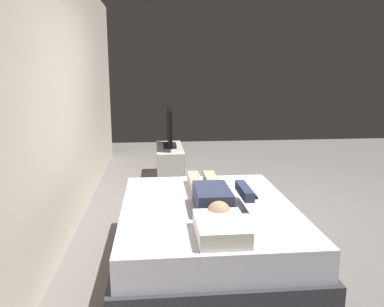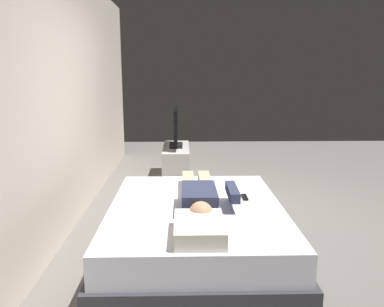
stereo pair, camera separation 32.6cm
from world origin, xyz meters
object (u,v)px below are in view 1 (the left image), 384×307
pillow (221,228)px  person (212,195)px  bed (208,236)px  remote (254,196)px  tv (169,129)px  tv_stand (170,163)px

pillow → person: size_ratio=0.38×
bed → remote: bearing=-67.8°
bed → person: bearing=-51.4°
pillow → tv: 3.46m
person → tv_stand: 2.81m
bed → person: (0.03, -0.04, 0.36)m
bed → person: person is taller
remote → pillow: bearing=151.8°
pillow → person: person is taller
bed → person: 0.36m
tv → tv_stand: bearing=90.0°
pillow → tv_stand: pillow is taller
bed → tv: size_ratio=2.19×
person → tv: (2.77, 0.25, 0.16)m
remote → bed: bearing=112.2°
tv → person: bearing=-174.9°
tv_stand → tv: bearing=-90.0°
pillow → remote: bearing=-28.2°
bed → tv_stand: bearing=4.3°
bed → tv_stand: (2.80, 0.21, -0.01)m
remote → tv: 2.71m
person → tv_stand: size_ratio=1.15×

